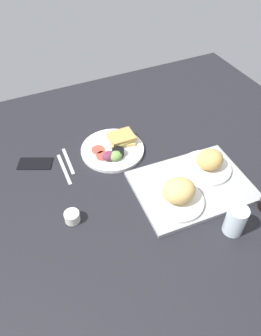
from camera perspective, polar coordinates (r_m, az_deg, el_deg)
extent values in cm
cube|color=black|center=(135.22, 0.24, -0.56)|extent=(190.00, 150.00, 3.00)
cube|color=#9EA0A3|center=(128.83, 10.96, -3.16)|extent=(46.60, 35.21, 1.60)
cylinder|color=white|center=(135.06, 13.46, 0.07)|extent=(20.23, 20.23, 1.40)
ellipsoid|color=tan|center=(132.23, 14.09, 1.50)|extent=(11.27, 9.73, 7.68)
cylinder|color=white|center=(120.98, 8.36, -5.83)|extent=(20.21, 20.21, 1.40)
ellipsoid|color=#DBB266|center=(117.66, 8.69, -4.01)|extent=(12.65, 10.93, 8.63)
cylinder|color=white|center=(141.82, -3.26, 3.31)|extent=(28.03, 28.03, 1.60)
cube|color=#DBB266|center=(144.15, -1.60, 4.99)|extent=(12.73, 11.23, 1.40)
cube|color=#B2C66B|center=(143.37, -1.61, 5.36)|extent=(12.14, 10.44, 1.00)
cube|color=tan|center=(142.60, -1.62, 5.73)|extent=(11.14, 9.17, 1.40)
cylinder|color=#D14738|center=(140.50, -5.88, 3.28)|extent=(5.60, 5.60, 0.80)
cylinder|color=#D14738|center=(137.43, -5.05, 2.20)|extent=(5.60, 5.60, 0.80)
cylinder|color=black|center=(137.07, -2.24, 2.86)|extent=(5.20, 5.20, 3.00)
cylinder|color=#EFEACC|center=(136.33, -2.25, 3.20)|extent=(4.26, 4.26, 0.60)
ellipsoid|color=#729E4C|center=(135.06, -2.76, 2.23)|extent=(6.00, 4.80, 3.60)
ellipsoid|color=#6B2D47|center=(135.19, -3.93, 2.21)|extent=(6.00, 4.80, 3.60)
cylinder|color=silver|center=(115.79, 18.36, -8.93)|extent=(7.06, 7.06, 11.59)
cylinder|color=silver|center=(117.51, -10.46, -8.62)|extent=(5.60, 5.60, 4.00)
cube|color=#B7B7BC|center=(139.80, -11.15, 1.28)|extent=(2.00, 17.04, 0.50)
cube|color=#B7B7BC|center=(136.61, -11.86, -0.16)|extent=(1.68, 19.02, 0.50)
cube|color=black|center=(141.96, -16.78, 0.84)|extent=(16.09, 12.58, 0.80)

